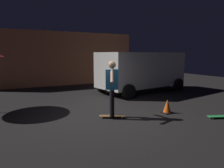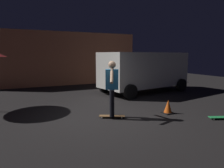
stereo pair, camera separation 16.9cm
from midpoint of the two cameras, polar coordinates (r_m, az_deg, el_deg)
The scene contains 7 objects.
ground_plane at distance 6.50m, azimuth -2.52°, elevation -9.24°, with size 28.00×28.00×0.00m, color black.
low_building at distance 15.29m, azimuth -15.09°, elevation 6.76°, with size 9.45×3.87×3.33m.
parked_van at distance 10.91m, azimuth 7.64°, elevation 3.91°, with size 4.85×2.87×2.03m.
skateboard_ridden at distance 6.50m, azimuth -0.75°, elevation -8.72°, with size 0.79×0.53×0.07m.
skateboard_spare at distance 7.23m, azimuth 26.83°, elevation -7.88°, with size 0.80×0.48×0.07m.
skater at distance 6.29m, azimuth -0.77°, elevation -0.12°, with size 0.53×0.92×1.67m.
traffic_cone at distance 7.21m, azimuth 14.11°, elevation -6.00°, with size 0.34×0.34×0.46m.
Camera 1 is at (-2.66, -5.61, 1.93)m, focal length 33.66 mm.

